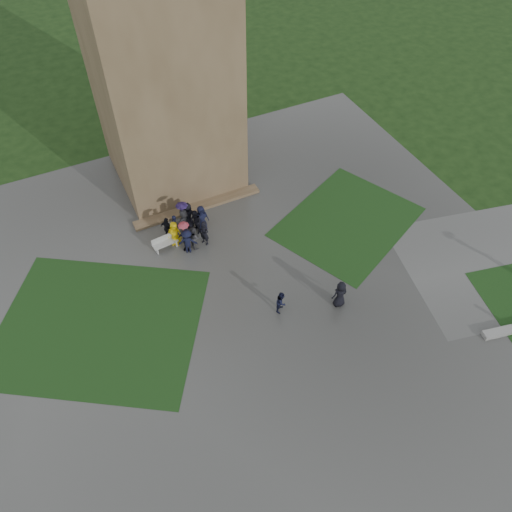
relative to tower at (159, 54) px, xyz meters
name	(u,v)px	position (x,y,z in m)	size (l,w,h in m)	color
ground	(267,325)	(0.00, -15.00, -9.00)	(120.00, 120.00, 0.00)	black
plaza	(252,299)	(0.00, -13.00, -8.99)	(34.00, 34.00, 0.02)	#3A3A38
lawn_inset_left	(99,326)	(-8.50, -11.00, -8.97)	(11.00, 9.00, 0.01)	#143311
lawn_inset_right	(347,222)	(8.50, -10.00, -8.97)	(9.00, 7.00, 0.01)	#143311
tower	(159,54)	(0.00, 0.00, 0.00)	(8.00, 8.00, 18.00)	brown
tower_plinth	(198,207)	(0.00, -4.40, -8.87)	(9.00, 0.80, 0.22)	brown
bench	(165,243)	(-3.20, -6.99, -8.50)	(1.66, 0.67, 0.94)	#AEAEA9
visitor_cluster	(186,227)	(-1.62, -6.74, -8.02)	(3.31, 3.21, 2.37)	black
pedestrian_mid	(281,301)	(1.19, -14.42, -8.23)	(0.73, 0.42, 1.50)	black
pedestrian_near	(340,294)	(4.34, -15.52, -8.04)	(0.91, 0.62, 1.87)	black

